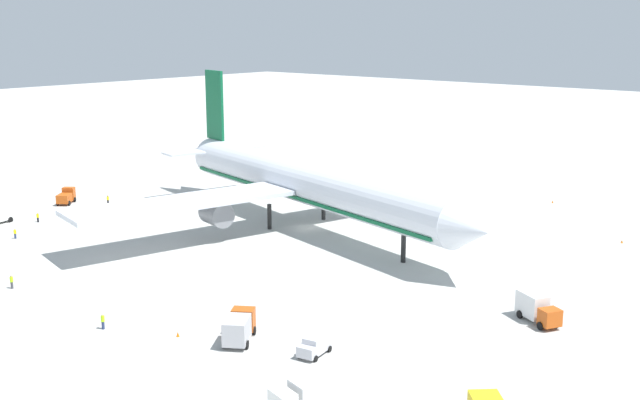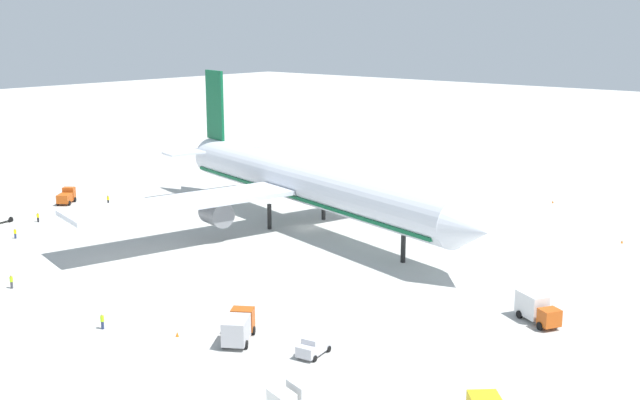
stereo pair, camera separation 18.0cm
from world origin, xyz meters
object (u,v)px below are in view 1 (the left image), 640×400
ground_worker_0 (12,282)px  traffic_cone_3 (622,241)px  service_truck_5 (302,395)px  baggage_cart_0 (401,167)px  traffic_cone_2 (59,214)px  airliner (304,183)px  service_van (315,345)px  ground_worker_4 (38,217)px  service_truck_0 (239,327)px  ground_worker_5 (108,200)px  ground_worker_3 (103,321)px  traffic_cone_0 (553,202)px  ground_worker_2 (15,233)px  service_truck_3 (537,308)px  service_truck_4 (66,196)px  traffic_cone_1 (178,334)px

ground_worker_0 → traffic_cone_3: ground_worker_0 is taller
service_truck_5 → baggage_cart_0: size_ratio=1.61×
traffic_cone_2 → ground_worker_0: bearing=-40.0°
airliner → traffic_cone_3: size_ratio=140.08×
baggage_cart_0 → traffic_cone_3: (59.51, -27.53, -0.50)m
service_van → ground_worker_4: bearing=171.4°
service_truck_5 → traffic_cone_3: size_ratio=10.28×
service_truck_0 → baggage_cart_0: bearing=115.0°
ground_worker_5 → service_van: bearing=-19.7°
baggage_cart_0 → ground_worker_3: bearing=-73.7°
service_van → baggage_cart_0: 102.03m
ground_worker_3 → service_van: bearing=24.1°
airliner → baggage_cart_0: bearing=107.6°
ground_worker_0 → traffic_cone_0: (31.42, 89.36, -0.63)m
ground_worker_2 → traffic_cone_2: 14.88m
service_truck_0 → traffic_cone_2: service_truck_0 is taller
traffic_cone_2 → service_van: bearing=-12.1°
ground_worker_0 → traffic_cone_2: size_ratio=3.21×
baggage_cart_0 → traffic_cone_3: bearing=-24.8°
traffic_cone_0 → ground_worker_5: bearing=-139.0°
airliner → ground_worker_3: 49.11m
ground_worker_2 → traffic_cone_0: ground_worker_2 is taller
service_truck_0 → traffic_cone_0: (-2.43, 82.54, -1.35)m
ground_worker_3 → baggage_cart_0: bearing=106.3°
airliner → baggage_cart_0: (-16.27, 51.31, -6.56)m
traffic_cone_0 → traffic_cone_2: 88.83m
service_truck_3 → ground_worker_5: bearing=177.8°
airliner → baggage_cart_0: 54.23m
ground_worker_0 → traffic_cone_2: ground_worker_0 is taller
traffic_cone_0 → traffic_cone_3: 27.18m
service_truck_4 → traffic_cone_2: 9.56m
airliner → traffic_cone_3: (43.24, 23.78, -7.06)m
traffic_cone_3 → service_truck_4: bearing=-155.7°
service_truck_4 → service_truck_5: bearing=-19.9°
ground_worker_5 → traffic_cone_0: (61.93, 53.92, -0.57)m
traffic_cone_1 → ground_worker_5: bearing=151.3°
ground_worker_3 → traffic_cone_0: 90.49m
service_truck_3 → service_truck_4: 92.01m
service_van → traffic_cone_3: bearing=81.7°
ground_worker_4 → traffic_cone_2: (-1.38, 4.78, -0.56)m
service_truck_4 → service_truck_5: size_ratio=0.87×
baggage_cart_0 → service_truck_4: bearing=-112.9°
ground_worker_4 → traffic_cone_1: bearing=-16.4°
service_truck_0 → service_van: service_truck_0 is taller
ground_worker_0 → ground_worker_4: (-28.21, 20.02, -0.07)m
service_truck_4 → ground_worker_0: size_ratio=2.80×
ground_worker_4 → service_truck_5: bearing=-14.6°
service_van → traffic_cone_2: (-71.66, 15.40, -0.76)m
traffic_cone_3 → ground_worker_5: bearing=-156.7°
ground_worker_5 → service_truck_5: bearing=-24.1°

